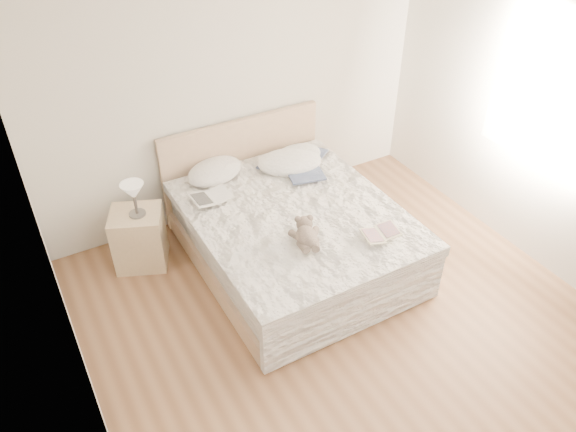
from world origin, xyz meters
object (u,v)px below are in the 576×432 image
object	(u,v)px
nightstand	(139,238)
table_lamp	(133,193)
bed	(290,232)
teddy_bear	(306,243)
photo_book	(211,197)
childrens_book	(380,234)

from	to	relation	value
nightstand	table_lamp	distance (m)	0.51
bed	teddy_bear	distance (m)	0.68
nightstand	photo_book	xyz separation A→B (m)	(0.66, -0.20, 0.35)
table_lamp	teddy_bear	distance (m)	1.56
photo_book	teddy_bear	size ratio (longest dim) A/B	1.14
bed	nightstand	distance (m)	1.38
table_lamp	photo_book	size ratio (longest dim) A/B	0.89
bed	nightstand	size ratio (longest dim) A/B	3.83
table_lamp	childrens_book	distance (m)	2.13
photo_book	childrens_book	bearing A→B (deg)	-51.34
bed	table_lamp	bearing A→B (deg)	153.71
bed	table_lamp	xyz separation A→B (m)	(-1.21, 0.60, 0.48)
bed	photo_book	world-z (taller)	bed
photo_book	childrens_book	distance (m)	1.54
bed	childrens_book	world-z (taller)	bed
childrens_book	photo_book	bearing A→B (deg)	141.76
photo_book	teddy_bear	xyz separation A→B (m)	(0.41, -0.99, 0.02)
nightstand	childrens_book	bearing A→B (deg)	-39.36
table_lamp	childrens_book	size ratio (longest dim) A/B	0.99
teddy_bear	photo_book	bearing A→B (deg)	129.01
nightstand	photo_book	bearing A→B (deg)	-16.90
table_lamp	teddy_bear	xyz separation A→B (m)	(1.04, -1.16, -0.14)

